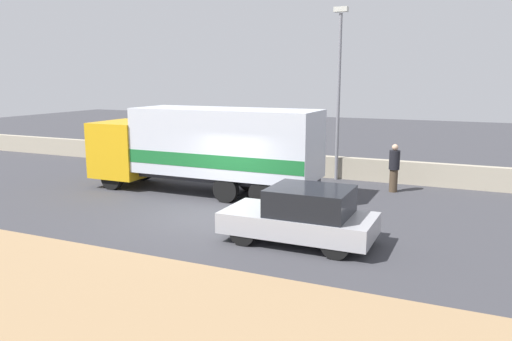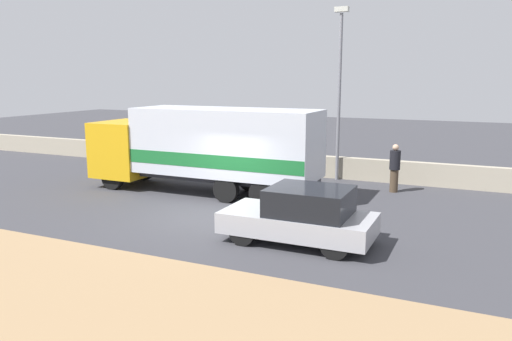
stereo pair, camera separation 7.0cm
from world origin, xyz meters
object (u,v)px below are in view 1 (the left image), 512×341
at_px(box_truck, 206,147).
at_px(car_hatchback, 302,215).
at_px(pedestrian, 394,167).
at_px(street_lamp, 339,82).

relative_size(box_truck, car_hatchback, 2.25).
height_order(box_truck, car_hatchback, box_truck).
bearing_deg(box_truck, pedestrian, -154.57).
height_order(street_lamp, pedestrian, street_lamp).
bearing_deg(pedestrian, street_lamp, 151.90).
xyz_separation_m(box_truck, pedestrian, (6.46, 3.07, -0.80)).
distance_m(street_lamp, pedestrian, 4.34).
height_order(street_lamp, car_hatchback, street_lamp).
bearing_deg(pedestrian, car_hatchback, -99.85).
relative_size(car_hatchback, pedestrian, 2.17).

